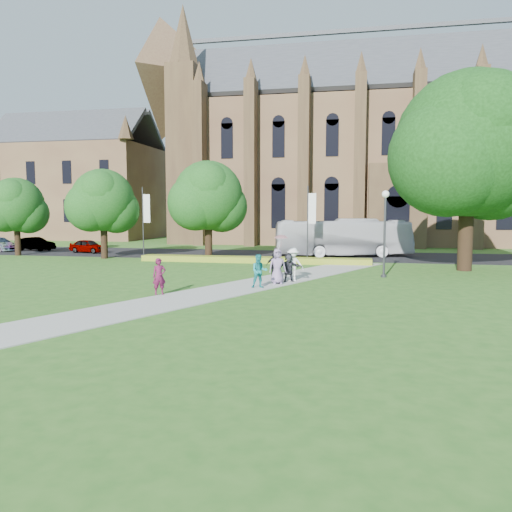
% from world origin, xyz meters
% --- Properties ---
extents(ground, '(160.00, 160.00, 0.00)m').
position_xyz_m(ground, '(0.00, 0.00, 0.00)').
color(ground, '#2A5E1C').
rests_on(ground, ground).
extents(road, '(160.00, 10.00, 0.02)m').
position_xyz_m(road, '(0.00, 20.00, 0.01)').
color(road, black).
rests_on(road, ground).
extents(footpath, '(15.58, 28.54, 0.04)m').
position_xyz_m(footpath, '(0.00, 1.00, 0.02)').
color(footpath, '#B2B2A8').
rests_on(footpath, ground).
extents(flower_hedge, '(18.00, 1.40, 0.45)m').
position_xyz_m(flower_hedge, '(-2.00, 13.20, 0.23)').
color(flower_hedge, gold).
rests_on(flower_hedge, ground).
extents(cathedral, '(52.60, 18.25, 28.00)m').
position_xyz_m(cathedral, '(10.00, 39.73, 12.98)').
color(cathedral, brown).
rests_on(cathedral, ground).
extents(building_west, '(22.00, 14.00, 18.30)m').
position_xyz_m(building_west, '(-34.00, 42.00, 9.21)').
color(building_west, brown).
rests_on(building_west, ground).
extents(streetlamp, '(0.44, 0.44, 5.24)m').
position_xyz_m(streetlamp, '(7.50, 6.50, 3.30)').
color(streetlamp, '#38383D').
rests_on(streetlamp, ground).
extents(large_tree, '(9.60, 9.60, 13.20)m').
position_xyz_m(large_tree, '(13.00, 11.00, 8.37)').
color(large_tree, '#332114').
rests_on(large_tree, ground).
extents(street_tree_0, '(5.20, 5.20, 7.50)m').
position_xyz_m(street_tree_0, '(-15.00, 14.00, 4.87)').
color(street_tree_0, '#332114').
rests_on(street_tree_0, ground).
extents(street_tree_1, '(5.60, 5.60, 8.05)m').
position_xyz_m(street_tree_1, '(-6.00, 14.50, 5.22)').
color(street_tree_1, '#332114').
rests_on(street_tree_1, ground).
extents(street_tree_2, '(4.80, 4.80, 6.95)m').
position_xyz_m(street_tree_2, '(-24.00, 15.00, 4.53)').
color(street_tree_2, '#332114').
rests_on(street_tree_2, ground).
extents(banner_pole_0, '(0.70, 0.10, 6.00)m').
position_xyz_m(banner_pole_0, '(2.11, 15.20, 3.39)').
color(banner_pole_0, '#38383D').
rests_on(banner_pole_0, ground).
extents(banner_pole_1, '(0.70, 0.10, 6.00)m').
position_xyz_m(banner_pole_1, '(-11.89, 15.20, 3.39)').
color(banner_pole_1, '#38383D').
rests_on(banner_pole_1, ground).
extents(tour_coach, '(12.18, 5.70, 3.30)m').
position_xyz_m(tour_coach, '(4.67, 19.71, 1.67)').
color(tour_coach, silver).
rests_on(tour_coach, road).
extents(car_0, '(3.99, 2.29, 1.28)m').
position_xyz_m(car_0, '(-19.21, 18.71, 0.66)').
color(car_0, gray).
rests_on(car_0, road).
extents(car_1, '(4.17, 1.91, 1.33)m').
position_xyz_m(car_1, '(-25.82, 20.05, 0.68)').
color(car_1, gray).
rests_on(car_1, road).
extents(pedestrian_0, '(0.76, 0.70, 1.75)m').
position_xyz_m(pedestrian_0, '(-3.35, -2.34, 0.92)').
color(pedestrian_0, '#581435').
rests_on(pedestrian_0, footpath).
extents(pedestrian_1, '(1.00, 0.87, 1.74)m').
position_xyz_m(pedestrian_1, '(0.93, 0.67, 0.91)').
color(pedestrian_1, teal).
rests_on(pedestrian_1, footpath).
extents(pedestrian_2, '(1.37, 1.01, 1.90)m').
position_xyz_m(pedestrian_2, '(2.32, 3.55, 0.99)').
color(pedestrian_2, white).
rests_on(pedestrian_2, footpath).
extents(pedestrian_3, '(0.97, 0.64, 1.54)m').
position_xyz_m(pedestrian_3, '(1.07, 4.44, 0.81)').
color(pedestrian_3, black).
rests_on(pedestrian_3, footpath).
extents(pedestrian_4, '(1.09, 0.90, 1.93)m').
position_xyz_m(pedestrian_4, '(1.63, 2.27, 1.00)').
color(pedestrian_4, gray).
rests_on(pedestrian_4, footpath).
extents(pedestrian_5, '(1.56, 1.01, 1.60)m').
position_xyz_m(pedestrian_5, '(2.11, 3.29, 0.84)').
color(pedestrian_5, '#2A2932').
rests_on(pedestrian_5, footpath).
extents(parasol, '(0.88, 0.88, 0.67)m').
position_xyz_m(parasol, '(1.81, 2.37, 2.30)').
color(parasol, '#EEA8C8').
rests_on(parasol, pedestrian_4).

